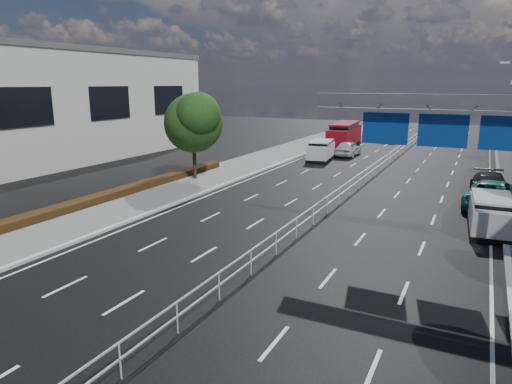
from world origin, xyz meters
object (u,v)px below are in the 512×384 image
at_px(overhead_gantry, 462,124).
at_px(white_minivan, 321,151).
at_px(red_bus, 345,135).
at_px(parked_car_teal, 490,195).
at_px(near_car_dark, 392,135).
at_px(silver_minivan, 491,214).
at_px(parked_car_dark, 490,187).
at_px(near_car_silver, 348,148).

relative_size(overhead_gantry, white_minivan, 2.19).
height_order(red_bus, parked_car_teal, red_bus).
height_order(near_car_dark, silver_minivan, silver_minivan).
height_order(overhead_gantry, parked_car_dark, overhead_gantry).
distance_m(white_minivan, red_bus, 9.72).
bearing_deg(white_minivan, near_car_dark, 72.75).
bearing_deg(near_car_dark, silver_minivan, 114.08).
bearing_deg(parked_car_teal, parked_car_dark, 96.56).
relative_size(overhead_gantry, parked_car_teal, 1.85).
distance_m(parked_car_teal, parked_car_dark, 2.41).
xyz_separation_m(white_minivan, silver_minivan, (14.55, -17.00, -0.05)).
bearing_deg(white_minivan, parked_car_teal, -46.01).
bearing_deg(near_car_dark, overhead_gantry, 110.30).
relative_size(red_bus, near_car_dark, 2.06).
distance_m(overhead_gantry, near_car_silver, 27.90).
bearing_deg(silver_minivan, near_car_dark, 103.95).
bearing_deg(white_minivan, overhead_gantry, -64.93).
height_order(white_minivan, silver_minivan, white_minivan).
height_order(red_bus, near_car_dark, red_bus).
xyz_separation_m(overhead_gantry, red_bus, (-13.41, 30.65, -4.09)).
height_order(near_car_silver, silver_minivan, silver_minivan).
relative_size(near_car_dark, parked_car_dark, 0.87).
distance_m(white_minivan, near_car_silver, 4.35).
relative_size(near_car_silver, near_car_dark, 0.95).
distance_m(silver_minivan, parked_car_dark, 7.52).
bearing_deg(parked_car_dark, parked_car_teal, -93.68).
xyz_separation_m(near_car_dark, parked_car_dark, (11.13, -27.88, 0.01)).
bearing_deg(white_minivan, near_car_silver, 61.96).
bearing_deg(overhead_gantry, red_bus, 113.64).
bearing_deg(silver_minivan, near_car_silver, 118.12).
xyz_separation_m(overhead_gantry, white_minivan, (-12.99, 20.95, -4.65)).
bearing_deg(red_bus, white_minivan, -92.16).
distance_m(white_minivan, parked_car_teal, 18.80).
distance_m(overhead_gantry, white_minivan, 25.08).
distance_m(red_bus, near_car_silver, 6.04).
bearing_deg(near_car_silver, white_minivan, 69.53).
distance_m(red_bus, parked_car_dark, 24.35).
bearing_deg(silver_minivan, red_bus, 115.79).
height_order(overhead_gantry, red_bus, overhead_gantry).
xyz_separation_m(overhead_gantry, parked_car_teal, (1.56, 9.05, -4.84)).
bearing_deg(near_car_dark, red_bus, 72.76).
height_order(overhead_gantry, parked_car_teal, overhead_gantry).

